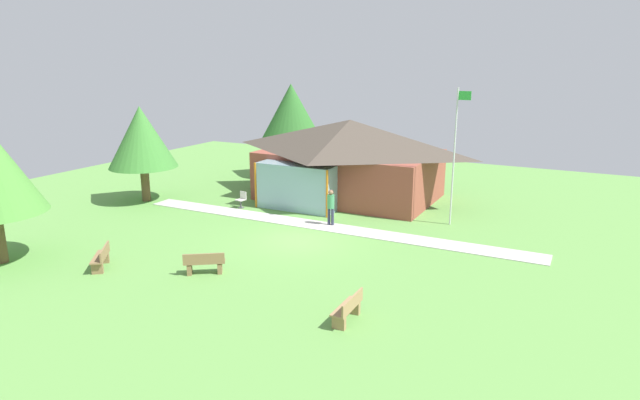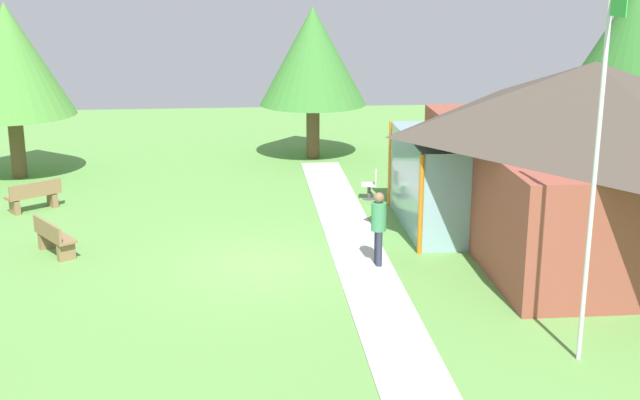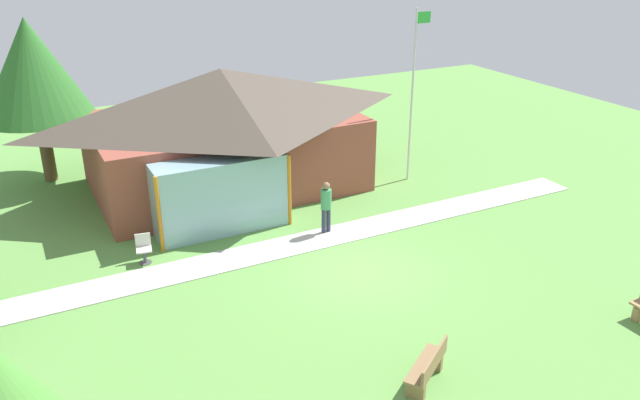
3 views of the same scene
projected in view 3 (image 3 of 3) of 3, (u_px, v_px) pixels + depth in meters
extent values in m
plane|color=#609947|center=(359.00, 270.00, 18.36)|extent=(44.00, 44.00, 0.00)
cube|color=brown|center=(225.00, 151.00, 23.86)|extent=(9.42, 6.13, 2.69)
pyramid|color=#4C4238|center=(221.00, 93.00, 22.98)|extent=(10.42, 7.13, 1.75)
cube|color=#8CB2BF|center=(221.00, 195.00, 20.32)|extent=(4.24, 1.20, 2.42)
cylinder|color=orange|center=(159.00, 215.00, 18.95)|extent=(0.12, 0.12, 2.42)
cylinder|color=orange|center=(289.00, 190.00, 20.71)|extent=(0.12, 0.12, 2.42)
cube|color=#BCB7B2|center=(323.00, 238.00, 20.21)|extent=(20.13, 1.48, 0.03)
cylinder|color=silver|center=(412.00, 98.00, 23.67)|extent=(0.08, 0.08, 6.45)
cube|color=green|center=(424.00, 17.00, 22.66)|extent=(0.60, 0.02, 0.40)
cube|color=#9E7A51|center=(640.00, 313.00, 15.97)|extent=(0.40, 0.17, 0.39)
cube|color=olive|center=(425.00, 366.00, 13.65)|extent=(1.49, 1.21, 0.06)
cube|color=olive|center=(416.00, 390.00, 13.31)|extent=(0.36, 0.42, 0.39)
cube|color=olive|center=(433.00, 361.00, 14.20)|extent=(0.36, 0.42, 0.39)
cube|color=olive|center=(435.00, 360.00, 13.49)|extent=(1.27, 0.90, 0.36)
cube|color=beige|center=(144.00, 249.00, 18.57)|extent=(0.51, 0.51, 0.04)
cube|color=beige|center=(143.00, 240.00, 18.66)|extent=(0.44, 0.12, 0.40)
cylinder|color=#4C4C51|center=(145.00, 256.00, 18.66)|extent=(0.10, 0.10, 0.42)
cylinder|color=#4C4C51|center=(146.00, 262.00, 18.74)|extent=(0.36, 0.36, 0.02)
cylinder|color=#2D3347|center=(324.00, 221.00, 20.38)|extent=(0.14, 0.14, 0.85)
cylinder|color=#2D3347|center=(328.00, 220.00, 20.47)|extent=(0.14, 0.14, 0.85)
cylinder|color=#3F8C59|center=(326.00, 199.00, 20.13)|extent=(0.34, 0.34, 0.65)
sphere|color=#846047|center=(326.00, 186.00, 19.95)|extent=(0.24, 0.24, 0.24)
cylinder|color=brown|center=(46.00, 149.00, 24.39)|extent=(0.48, 0.48, 2.50)
cone|color=#2D6B28|center=(32.00, 68.00, 23.18)|extent=(4.06, 4.06, 3.65)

